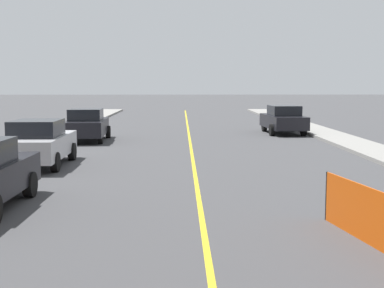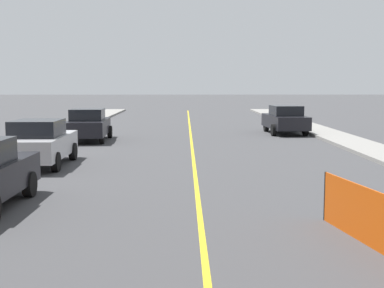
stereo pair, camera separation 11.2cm
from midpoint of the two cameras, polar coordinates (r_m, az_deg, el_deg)
The scene contains 4 objects.
lane_stripe at distance 20.23m, azimuth 0.29°, elevation -1.51°, with size 0.12×71.27×0.01m.
parked_car_curb_mid at distance 18.99m, azimuth -15.82°, elevation 0.14°, with size 1.94×4.32×1.59m.
parked_car_curb_far at distance 26.72m, azimuth -10.89°, elevation 2.04°, with size 2.03×4.39×1.59m.
parked_car_opposite_side at distance 30.46m, azimuth 10.02°, elevation 2.59°, with size 2.05×4.40×1.59m.
Camera 2 is at (-0.32, 15.60, 2.82)m, focal length 50.00 mm.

